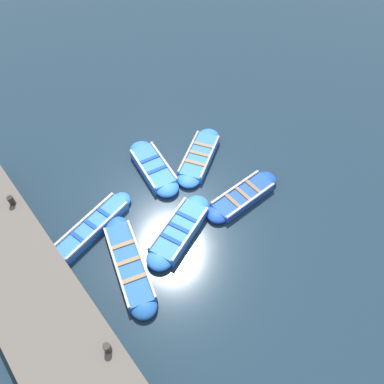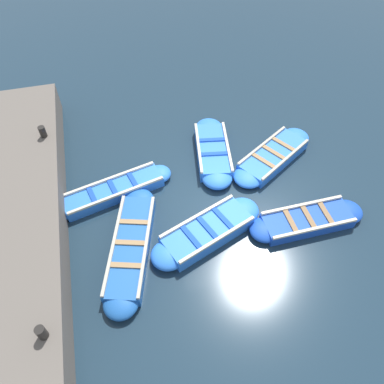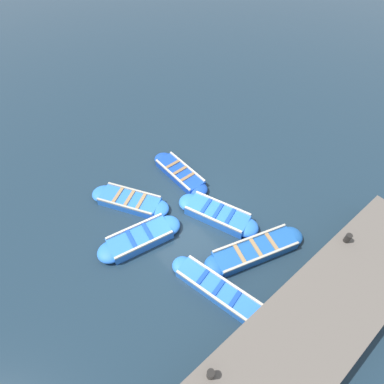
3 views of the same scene
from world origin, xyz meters
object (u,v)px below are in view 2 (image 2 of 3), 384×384
at_px(boat_drifting, 213,151).
at_px(boat_mid_row, 207,232).
at_px(boat_bow_out, 307,220).
at_px(boat_outer_right, 273,156).
at_px(boat_near_quay, 131,247).
at_px(boat_broadside, 114,191).
at_px(bollard_north, 42,333).
at_px(bollard_mid_north, 43,132).

height_order(boat_drifting, boat_mid_row, boat_mid_row).
bearing_deg(boat_bow_out, boat_outer_right, 88.90).
xyz_separation_m(boat_drifting, boat_near_quay, (-3.08, -2.92, -0.00)).
xyz_separation_m(boat_broadside, bollard_north, (-1.74, -4.22, 1.02)).
bearing_deg(boat_near_quay, boat_bow_out, -4.12).
distance_m(boat_near_quay, boat_broadside, 2.06).
bearing_deg(boat_near_quay, boat_outer_right, 24.66).
bearing_deg(boat_mid_row, bollard_north, -152.16).
distance_m(boat_bow_out, bollard_north, 7.12).
bearing_deg(boat_outer_right, boat_mid_row, -141.02).
xyz_separation_m(boat_mid_row, bollard_mid_north, (-4.02, 4.05, 0.99)).
relative_size(boat_drifting, bollard_mid_north, 9.65).
bearing_deg(bollard_mid_north, boat_drifting, -12.05).
height_order(boat_broadside, bollard_mid_north, bollard_mid_north).
bearing_deg(bollard_north, boat_broadside, 67.62).
xyz_separation_m(boat_near_quay, boat_broadside, (-0.23, 2.04, -0.02)).
relative_size(boat_outer_right, bollard_mid_north, 9.73).
relative_size(boat_drifting, boat_outer_right, 0.99).
distance_m(boat_broadside, bollard_north, 4.67).
bearing_deg(bollard_north, bollard_mid_north, 90.00).
height_order(bollard_north, bollard_mid_north, same).
relative_size(bollard_north, bollard_mid_north, 1.00).
height_order(boat_near_quay, boat_mid_row, boat_mid_row).
distance_m(boat_bow_out, bollard_mid_north, 8.14).
bearing_deg(boat_mid_row, boat_near_quay, 178.57).
distance_m(boat_near_quay, boat_bow_out, 4.86).
bearing_deg(boat_broadside, bollard_north, -112.38).
relative_size(boat_drifting, boat_bow_out, 1.01).
relative_size(boat_near_quay, boat_outer_right, 1.19).
relative_size(boat_outer_right, boat_broadside, 0.91).
distance_m(boat_drifting, bollard_north, 7.24).
xyz_separation_m(boat_outer_right, boat_mid_row, (-2.84, -2.30, 0.03)).
bearing_deg(boat_outer_right, boat_broadside, -177.72).
distance_m(boat_drifting, boat_broadside, 3.42).
xyz_separation_m(boat_near_quay, bollard_mid_north, (-1.96, 4.00, 1.00)).
xyz_separation_m(boat_drifting, boat_outer_right, (1.81, -0.67, -0.02)).
bearing_deg(boat_drifting, bollard_north, -134.72).
height_order(boat_near_quay, bollard_north, bollard_north).
xyz_separation_m(boat_outer_right, boat_broadside, (-5.12, -0.20, -0.00)).
bearing_deg(boat_near_quay, boat_mid_row, -1.43).
bearing_deg(boat_bow_out, boat_near_quay, 175.88).
xyz_separation_m(boat_mid_row, bollard_north, (-4.02, -2.12, 0.99)).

